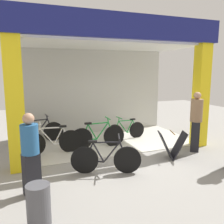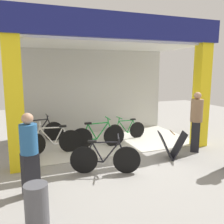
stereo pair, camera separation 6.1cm
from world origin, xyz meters
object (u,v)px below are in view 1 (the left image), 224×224
object	(u,v)px
bicycle_inside_2	(38,132)
pedestrian_2	(196,120)
bicycle_inside_0	(126,130)
bicycle_inside_1	(98,136)
bicycle_inside_3	(53,142)
bicycle_parked_0	(106,158)
pedestrian_1	(30,154)
trash_bin	(39,208)
sandwich_board_sign	(172,145)

from	to	relation	value
bicycle_inside_2	pedestrian_2	xyz separation A→B (m)	(4.32, -2.56, 0.56)
bicycle_inside_0	pedestrian_2	xyz separation A→B (m)	(1.42, -1.85, 0.60)
bicycle_inside_1	pedestrian_2	world-z (taller)	pedestrian_2
bicycle_inside_0	bicycle_inside_3	bearing A→B (deg)	-167.42
bicycle_inside_3	pedestrian_2	xyz separation A→B (m)	(4.03, -1.27, 0.55)
bicycle_inside_3	bicycle_parked_0	bearing A→B (deg)	-61.96
bicycle_inside_0	bicycle_inside_3	size ratio (longest dim) A/B	0.86
bicycle_inside_0	pedestrian_1	xyz separation A→B (m)	(-3.32, -2.79, 0.51)
bicycle_inside_3	pedestrian_1	xyz separation A→B (m)	(-0.72, -2.21, 0.46)
bicycle_inside_3	trash_bin	world-z (taller)	bicycle_inside_3
bicycle_inside_1	sandwich_board_sign	xyz separation A→B (m)	(1.61, -1.60, -0.00)
bicycle_parked_0	pedestrian_2	bearing A→B (deg)	10.06
trash_bin	pedestrian_1	bearing A→B (deg)	90.97
pedestrian_2	trash_bin	size ratio (longest dim) A/B	2.38
bicycle_inside_0	trash_bin	size ratio (longest dim) A/B	1.98
bicycle_inside_1	bicycle_inside_0	bearing A→B (deg)	23.98
bicycle_parked_0	sandwich_board_sign	size ratio (longest dim) A/B	1.84
bicycle_inside_3	bicycle_inside_1	bearing A→B (deg)	1.71
bicycle_inside_2	bicycle_parked_0	bearing A→B (deg)	-67.88
bicycle_parked_0	trash_bin	distance (m)	2.30
bicycle_inside_2	bicycle_inside_3	bearing A→B (deg)	-77.04
bicycle_inside_2	bicycle_parked_0	world-z (taller)	bicycle_inside_2
bicycle_inside_0	trash_bin	world-z (taller)	bicycle_inside_0
bicycle_parked_0	trash_bin	bearing A→B (deg)	-136.28
bicycle_inside_1	bicycle_inside_3	size ratio (longest dim) A/B	1.01
bicycle_inside_0	bicycle_parked_0	world-z (taller)	bicycle_parked_0
bicycle_parked_0	sandwich_board_sign	distance (m)	2.05
bicycle_parked_0	trash_bin	size ratio (longest dim) A/B	2.09
bicycle_inside_0	pedestrian_1	distance (m)	4.37
bicycle_inside_3	sandwich_board_sign	size ratio (longest dim) A/B	2.01
bicycle_inside_3	bicycle_parked_0	distance (m)	2.05
bicycle_parked_0	pedestrian_2	distance (m)	3.16
bicycle_inside_1	pedestrian_2	bearing A→B (deg)	-26.42
bicycle_inside_0	bicycle_parked_0	xyz separation A→B (m)	(-1.64, -2.39, 0.04)
bicycle_inside_3	sandwich_board_sign	world-z (taller)	bicycle_inside_3
bicycle_inside_2	sandwich_board_sign	xyz separation A→B (m)	(3.30, -2.85, 0.00)
bicycle_inside_1	bicycle_parked_0	world-z (taller)	bicycle_inside_1
bicycle_inside_1	bicycle_parked_0	size ratio (longest dim) A/B	1.10
bicycle_inside_0	bicycle_inside_2	world-z (taller)	bicycle_inside_2
bicycle_inside_0	sandwich_board_sign	distance (m)	2.17
sandwich_board_sign	pedestrian_1	bearing A→B (deg)	-170.01
trash_bin	bicycle_inside_1	bearing A→B (deg)	58.74
bicycle_inside_0	bicycle_inside_3	world-z (taller)	bicycle_inside_3
sandwich_board_sign	trash_bin	distance (m)	4.13
bicycle_inside_0	bicycle_inside_2	size ratio (longest dim) A/B	0.87
pedestrian_1	bicycle_parked_0	bearing A→B (deg)	13.40
bicycle_parked_0	pedestrian_2	xyz separation A→B (m)	(3.06, 0.54, 0.56)
bicycle_inside_2	sandwich_board_sign	bearing A→B (deg)	-40.86
trash_bin	bicycle_parked_0	bearing A→B (deg)	43.72
sandwich_board_sign	pedestrian_2	xyz separation A→B (m)	(1.03, 0.29, 0.55)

